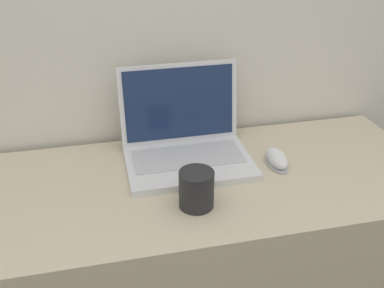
{
  "coord_description": "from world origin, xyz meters",
  "views": [
    {
      "loc": [
        -0.21,
        -0.74,
        1.43
      ],
      "look_at": [
        0.04,
        0.32,
        0.84
      ],
      "focal_mm": 42.0,
      "sensor_mm": 36.0,
      "label": 1
    }
  ],
  "objects": [
    {
      "name": "computer_mouse",
      "position": [
        0.29,
        0.3,
        0.76
      ],
      "size": [
        0.06,
        0.12,
        0.04
      ],
      "color": "#B2B2B7",
      "rests_on": "desk"
    },
    {
      "name": "laptop",
      "position": [
        0.04,
        0.4,
        0.8
      ],
      "size": [
        0.36,
        0.29,
        0.26
      ],
      "color": "silver",
      "rests_on": "desk"
    },
    {
      "name": "drink_cup",
      "position": [
        0.01,
        0.16,
        0.8
      ],
      "size": [
        0.09,
        0.09,
        0.1
      ],
      "color": "#232326",
      "rests_on": "desk"
    },
    {
      "name": "desk",
      "position": [
        0.0,
        0.28,
        0.37
      ],
      "size": [
        1.45,
        0.55,
        0.74
      ],
      "color": "beige",
      "rests_on": "ground_plane"
    }
  ]
}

